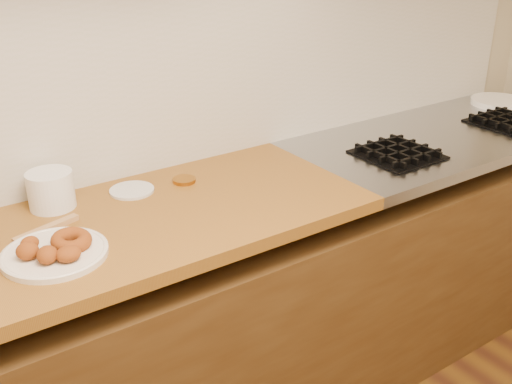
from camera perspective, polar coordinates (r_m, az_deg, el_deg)
wall_back at (r=1.94m, az=-11.45°, el=14.51°), size 4.00×0.02×2.70m
base_cabinet at (r=2.08m, az=-5.59°, el=-13.85°), size 3.60×0.60×0.77m
stovetop at (r=2.52m, az=17.39°, el=5.07°), size 1.30×0.62×0.04m
backsplash at (r=1.96m, az=-10.94°, el=10.14°), size 3.60×0.02×0.60m
burner_grates at (r=2.45m, az=18.55°, el=5.12°), size 0.91×0.26×0.03m
donut_plate at (r=1.59m, az=-18.61°, el=-5.59°), size 0.26×0.26×0.02m
ring_donut at (r=1.59m, az=-17.21°, el=-4.42°), size 0.14×0.14×0.05m
fried_dough_chunks at (r=1.55m, az=-19.46°, el=-5.39°), size 0.15×0.16×0.04m
plastic_tub at (r=1.84m, az=-18.95°, el=0.18°), size 0.17×0.17×0.11m
tub_lid at (r=1.90m, az=-11.74°, el=0.16°), size 0.17×0.17×0.01m
brass_jar_lid at (r=1.94m, az=-6.86°, el=1.12°), size 0.09×0.09×0.01m
wooden_utensil at (r=1.72m, az=-19.31°, el=-3.33°), size 0.19×0.08×0.01m
plate_stack at (r=2.98m, az=22.14°, el=7.95°), size 0.25×0.25×0.02m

